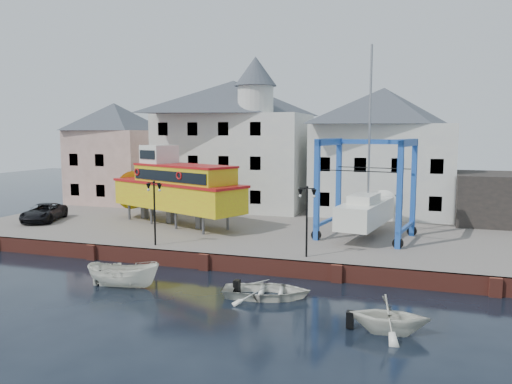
% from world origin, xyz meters
% --- Properties ---
extents(ground, '(140.00, 140.00, 0.00)m').
position_xyz_m(ground, '(0.00, 0.00, 0.00)').
color(ground, black).
rests_on(ground, ground).
extents(hardstanding, '(44.00, 22.00, 1.00)m').
position_xyz_m(hardstanding, '(0.00, 11.00, 0.50)').
color(hardstanding, '#615A57').
rests_on(hardstanding, ground).
extents(quay_wall, '(44.00, 0.47, 1.00)m').
position_xyz_m(quay_wall, '(-0.00, 0.10, 0.50)').
color(quay_wall, brown).
rests_on(quay_wall, ground).
extents(building_pink, '(8.00, 7.00, 10.30)m').
position_xyz_m(building_pink, '(-18.00, 18.00, 6.15)').
color(building_pink, tan).
rests_on(building_pink, hardstanding).
extents(building_white_main, '(14.00, 8.30, 14.00)m').
position_xyz_m(building_white_main, '(-4.87, 18.39, 7.34)').
color(building_white_main, silver).
rests_on(building_white_main, hardstanding).
extents(building_white_right, '(12.00, 8.00, 11.20)m').
position_xyz_m(building_white_right, '(9.00, 19.00, 6.60)').
color(building_white_right, silver).
rests_on(building_white_right, hardstanding).
extents(shed_dark, '(8.00, 7.00, 4.00)m').
position_xyz_m(shed_dark, '(19.00, 17.00, 3.00)').
color(shed_dark, black).
rests_on(shed_dark, hardstanding).
extents(lamp_post_left, '(1.12, 0.32, 4.20)m').
position_xyz_m(lamp_post_left, '(-4.00, 1.20, 4.17)').
color(lamp_post_left, black).
rests_on(lamp_post_left, hardstanding).
extents(lamp_post_right, '(1.12, 0.32, 4.20)m').
position_xyz_m(lamp_post_right, '(6.00, 1.20, 4.17)').
color(lamp_post_right, black).
rests_on(lamp_post_right, hardstanding).
extents(tour_boat, '(14.52, 8.97, 6.26)m').
position_xyz_m(tour_boat, '(-6.72, 8.57, 3.95)').
color(tour_boat, '#59595E').
rests_on(tour_boat, hardstanding).
extents(travel_lift, '(6.89, 8.97, 13.17)m').
position_xyz_m(travel_lift, '(8.87, 8.46, 3.20)').
color(travel_lift, '#1552A2').
rests_on(travel_lift, hardstanding).
extents(van, '(3.89, 5.65, 1.43)m').
position_xyz_m(van, '(-17.20, 6.28, 1.72)').
color(van, black).
rests_on(van, hardstanding).
extents(motorboat_a, '(4.22, 2.12, 1.56)m').
position_xyz_m(motorboat_a, '(-2.77, -4.44, 0.00)').
color(motorboat_a, white).
rests_on(motorboat_a, ground).
extents(motorboat_b, '(4.95, 3.96, 0.91)m').
position_xyz_m(motorboat_b, '(5.04, -3.70, 0.00)').
color(motorboat_b, white).
rests_on(motorboat_b, ground).
extents(motorboat_c, '(3.41, 2.99, 1.71)m').
position_xyz_m(motorboat_c, '(11.15, -6.44, 0.00)').
color(motorboat_c, white).
rests_on(motorboat_c, ground).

